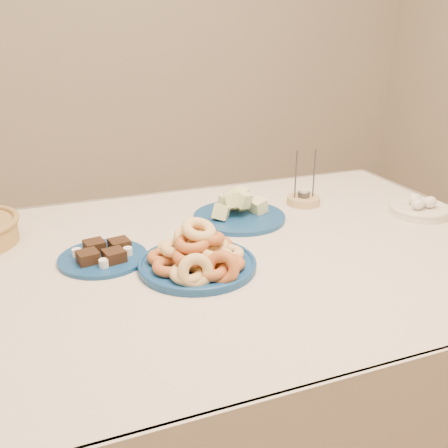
{
  "coord_description": "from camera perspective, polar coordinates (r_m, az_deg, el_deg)",
  "views": [
    {
      "loc": [
        -0.41,
        -1.13,
        1.31
      ],
      "look_at": [
        0.0,
        -0.05,
        0.85
      ],
      "focal_mm": 40.0,
      "sensor_mm": 36.0,
      "label": 1
    }
  ],
  "objects": [
    {
      "name": "donut_platter",
      "position": [
        1.23,
        -3.0,
        -3.74
      ],
      "size": [
        0.35,
        0.35,
        0.13
      ],
      "rotation": [
        0.0,
        0.0,
        -0.21
      ],
      "color": "navy",
      "rests_on": "dining_table"
    },
    {
      "name": "candle_holder",
      "position": [
        1.7,
        9.07,
        2.82
      ],
      "size": [
        0.13,
        0.13,
        0.19
      ],
      "rotation": [
        0.0,
        0.0,
        -0.15
      ],
      "color": "tan",
      "rests_on": "dining_table"
    },
    {
      "name": "melon_plate",
      "position": [
        1.55,
        1.61,
        1.61
      ],
      "size": [
        0.35,
        0.35,
        0.1
      ],
      "rotation": [
        0.0,
        0.0,
        -0.24
      ],
      "color": "navy",
      "rests_on": "dining_table"
    },
    {
      "name": "dining_table",
      "position": [
        1.37,
        -0.75,
        -7.27
      ],
      "size": [
        1.71,
        1.11,
        0.75
      ],
      "color": "brown",
      "rests_on": "ground"
    },
    {
      "name": "brownie_plate",
      "position": [
        1.32,
        -13.62,
        -3.52
      ],
      "size": [
        0.25,
        0.25,
        0.04
      ],
      "rotation": [
        0.0,
        0.0,
        -0.09
      ],
      "color": "navy",
      "rests_on": "dining_table"
    },
    {
      "name": "egg_bowl",
      "position": [
        1.7,
        21.44,
        1.67
      ],
      "size": [
        0.22,
        0.22,
        0.06
      ],
      "rotation": [
        0.0,
        0.0,
        0.21
      ],
      "color": "beige",
      "rests_on": "dining_table"
    }
  ]
}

